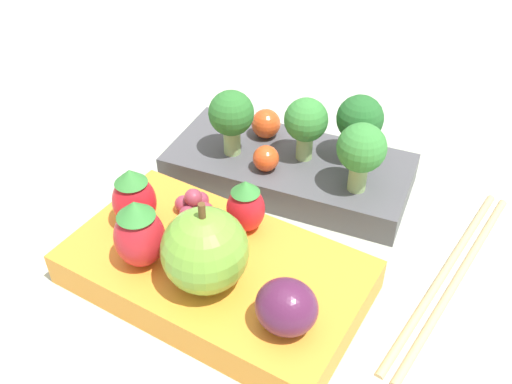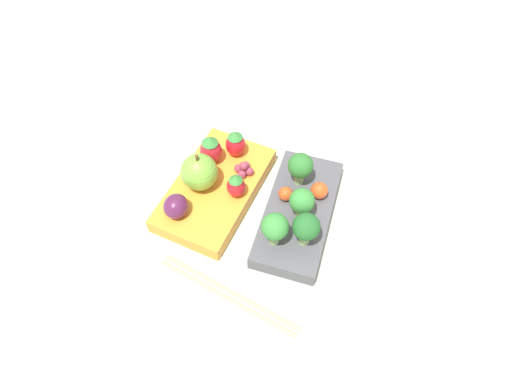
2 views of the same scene
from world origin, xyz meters
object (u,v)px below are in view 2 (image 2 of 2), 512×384
bento_box_savoury (298,213)px  broccoli_floret_1 (300,166)px  chopsticks_pair (228,294)px  plum (176,206)px  strawberry_2 (235,143)px  cherry_tomato_0 (319,190)px  strawberry_1 (211,150)px  broccoli_floret_3 (306,228)px  cherry_tomato_1 (286,194)px  broccoli_floret_0 (302,202)px  strawberry_0 (237,183)px  broccoli_floret_2 (275,227)px  bento_box_fruit (215,189)px  grape_cluster (244,169)px  apple (198,174)px

bento_box_savoury → broccoli_floret_1: size_ratio=3.61×
bento_box_savoury → chopsticks_pair: bearing=-20.0°
plum → strawberry_2: bearing=163.4°
cherry_tomato_0 → strawberry_1: size_ratio=0.50×
broccoli_floret_3 → cherry_tomato_1: 0.08m
strawberry_1 → broccoli_floret_3: bearing=62.2°
broccoli_floret_0 → broccoli_floret_3: 0.04m
cherry_tomato_0 → strawberry_0: bearing=-74.2°
strawberry_0 → chopsticks_pair: size_ratio=0.20×
bento_box_savoury → cherry_tomato_0: bearing=146.4°
broccoli_floret_2 → cherry_tomato_0: 0.10m
bento_box_fruit → broccoli_floret_3: bearing=72.0°
broccoli_floret_3 → grape_cluster: broccoli_floret_3 is taller
broccoli_floret_1 → broccoli_floret_2: bearing=-1.7°
bento_box_fruit → broccoli_floret_2: size_ratio=3.71×
cherry_tomato_1 → strawberry_2: size_ratio=0.45×
broccoli_floret_3 → chopsticks_pair: size_ratio=0.28×
apple → strawberry_0: bearing=97.7°
bento_box_savoury → grape_cluster: 0.11m
broccoli_floret_3 → strawberry_2: size_ratio=1.21×
bento_box_savoury → strawberry_0: strawberry_0 is taller
cherry_tomato_1 → plum: size_ratio=0.57×
broccoli_floret_2 → strawberry_0: bearing=-128.8°
grape_cluster → broccoli_floret_0: bearing=65.8°
cherry_tomato_1 → apple: apple is taller
cherry_tomato_0 → apple: bearing=-76.8°
bento_box_fruit → cherry_tomato_0: bearing=101.7°
broccoli_floret_3 → apple: bearing=-103.3°
bento_box_fruit → strawberry_2: 0.08m
plum → chopsticks_pair: plum is taller
bento_box_savoury → chopsticks_pair: (0.15, -0.05, -0.01)m
bento_box_savoury → bento_box_fruit: same height
bento_box_fruit → strawberry_0: (0.00, 0.04, 0.03)m
bento_box_savoury → strawberry_1: bearing=-105.3°
broccoli_floret_0 → broccoli_floret_2: bearing=-22.8°
plum → grape_cluster: 0.12m
chopsticks_pair → cherry_tomato_1: bearing=169.4°
grape_cluster → strawberry_1: bearing=-97.3°
broccoli_floret_3 → cherry_tomato_0: size_ratio=2.26×
broccoli_floret_3 → chopsticks_pair: bearing=-37.6°
strawberry_2 → bento_box_savoury: bearing=61.3°
grape_cluster → broccoli_floret_1: bearing=97.8°
strawberry_1 → broccoli_floret_1: bearing=91.8°
strawberry_2 → chopsticks_pair: size_ratio=0.23×
cherry_tomato_1 → strawberry_0: bearing=-80.1°
strawberry_0 → bento_box_savoury: bearing=91.0°
cherry_tomato_0 → cherry_tomato_1: (0.02, -0.04, -0.00)m
strawberry_0 → plum: bearing=-46.8°
broccoli_floret_0 → cherry_tomato_0: bearing=159.2°
broccoli_floret_2 → broccoli_floret_3: same height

